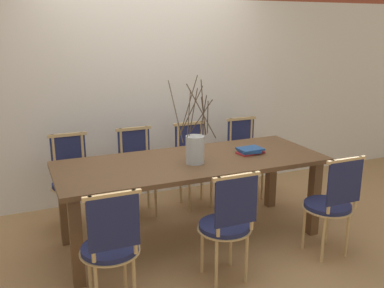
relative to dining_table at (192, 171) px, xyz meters
The scene contains 12 objects.
ground_plane 0.68m from the dining_table, ahead, with size 16.00×16.00×0.00m, color #A87F51.
wall_rear 1.58m from the dining_table, 90.00° to the left, with size 12.00×0.06×3.20m.
dining_table is the anchor object (origin of this frame).
chair_near_leftend 1.20m from the dining_table, 140.86° to the right, with size 0.42×0.42×0.92m.
chair_near_left 0.77m from the dining_table, 91.97° to the right, with size 0.42×0.42×0.92m.
chair_near_center 1.24m from the dining_table, 37.58° to the right, with size 0.42×0.42×0.92m.
chair_far_leftend 1.24m from the dining_table, 142.40° to the left, with size 0.42×0.42×0.92m.
chair_far_left 0.83m from the dining_table, 111.62° to the left, with size 0.42×0.42×0.92m.
chair_far_center 0.84m from the dining_table, 65.41° to the left, with size 0.42×0.42×0.92m.
chair_far_right 1.26m from the dining_table, 36.94° to the left, with size 0.42×0.42×0.92m.
vase_centerpiece 0.26m from the dining_table, 96.69° to the right, with size 0.35×0.36×0.76m.
book_stack 0.60m from the dining_table, ahead, with size 0.27×0.21×0.05m.
Camera 1 is at (-1.45, -3.39, 1.93)m, focal length 40.00 mm.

